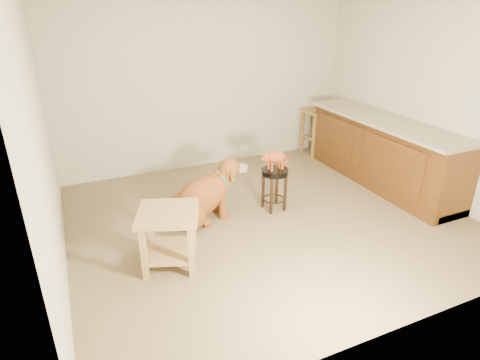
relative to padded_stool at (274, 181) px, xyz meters
name	(u,v)px	position (x,y,z in m)	size (l,w,h in m)	color
floor	(268,218)	(-0.19, -0.20, -0.38)	(4.50, 4.00, 0.01)	brown
room_shell	(272,76)	(-0.19, -0.20, 1.30)	(4.54, 4.04, 2.62)	#AEAA8C
cabinet_run	(382,154)	(1.76, 0.10, 0.06)	(0.70, 2.56, 0.94)	#4E2D0D
padded_stool	(274,181)	(0.00, 0.00, 0.00)	(0.32, 0.32, 0.53)	black
wood_stool	(316,131)	(1.61, 1.50, 0.02)	(0.43, 0.43, 0.76)	brown
side_table	(169,230)	(-1.48, -0.62, 0.01)	(0.72, 0.72, 0.59)	olive
golden_retriever	(201,198)	(-0.92, 0.10, -0.10)	(1.20, 0.62, 0.76)	brown
tabby_kitten	(275,158)	(-0.01, 0.00, 0.31)	(0.44, 0.18, 0.28)	#92370E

